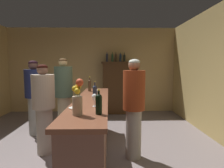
# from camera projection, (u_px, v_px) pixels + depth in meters

# --- Properties ---
(floor) EXTENTS (8.82, 8.82, 0.00)m
(floor) POSITION_uv_depth(u_px,v_px,m) (73.00, 167.00, 2.71)
(floor) COLOR slate
(floor) RESTS_ON ground
(wall_back) EXTENTS (5.60, 0.12, 2.78)m
(wall_back) POSITION_uv_depth(u_px,v_px,m) (92.00, 70.00, 6.01)
(wall_back) COLOR tan
(wall_back) RESTS_ON ground
(bar_counter) EXTENTS (0.53, 2.83, 0.99)m
(bar_counter) POSITION_uv_depth(u_px,v_px,m) (92.00, 128.00, 2.98)
(bar_counter) COLOR brown
(bar_counter) RESTS_ON ground
(display_cabinet) EXTENTS (0.92, 0.42, 1.67)m
(display_cabinet) POSITION_uv_depth(u_px,v_px,m) (116.00, 87.00, 5.78)
(display_cabinet) COLOR #3D2512
(display_cabinet) RESTS_ON ground
(wine_bottle_merlot) EXTENTS (0.07, 0.07, 0.30)m
(wine_bottle_merlot) POSITION_uv_depth(u_px,v_px,m) (95.00, 92.00, 2.87)
(wine_bottle_merlot) COLOR #242A3E
(wine_bottle_merlot) RESTS_ON bar_counter
(wine_bottle_malbec) EXTENTS (0.06, 0.06, 0.32)m
(wine_bottle_malbec) POSITION_uv_depth(u_px,v_px,m) (90.00, 85.00, 3.83)
(wine_bottle_malbec) COLOR #493320
(wine_bottle_malbec) RESTS_ON bar_counter
(wine_bottle_pinot) EXTENTS (0.07, 0.07, 0.28)m
(wine_bottle_pinot) POSITION_uv_depth(u_px,v_px,m) (99.00, 103.00, 1.99)
(wine_bottle_pinot) COLOR black
(wine_bottle_pinot) RESTS_ON bar_counter
(wine_glass_front) EXTENTS (0.08, 0.08, 0.14)m
(wine_glass_front) POSITION_uv_depth(u_px,v_px,m) (97.00, 92.00, 3.03)
(wine_glass_front) COLOR white
(wine_glass_front) RESTS_ON bar_counter
(wine_glass_mid) EXTENTS (0.07, 0.07, 0.17)m
(wine_glass_mid) POSITION_uv_depth(u_px,v_px,m) (94.00, 97.00, 2.38)
(wine_glass_mid) COLOR white
(wine_glass_mid) RESTS_ON bar_counter
(flower_arrangement) EXTENTS (0.13, 0.14, 0.40)m
(flower_arrangement) POSITION_uv_depth(u_px,v_px,m) (78.00, 99.00, 1.95)
(flower_arrangement) COLOR tan
(flower_arrangement) RESTS_ON bar_counter
(cheese_plate) EXTENTS (0.15, 0.15, 0.01)m
(cheese_plate) POSITION_uv_depth(u_px,v_px,m) (75.00, 108.00, 2.28)
(cheese_plate) COLOR white
(cheese_plate) RESTS_ON bar_counter
(display_bottle_left) EXTENTS (0.07, 0.07, 0.32)m
(display_bottle_left) POSITION_uv_depth(u_px,v_px,m) (107.00, 57.00, 5.68)
(display_bottle_left) COLOR #24273B
(display_bottle_left) RESTS_ON display_cabinet
(display_bottle_midleft) EXTENTS (0.07, 0.07, 0.32)m
(display_bottle_midleft) POSITION_uv_depth(u_px,v_px,m) (112.00, 57.00, 5.68)
(display_bottle_midleft) COLOR #27482A
(display_bottle_midleft) RESTS_ON display_cabinet
(display_bottle_center) EXTENTS (0.07, 0.07, 0.32)m
(display_bottle_center) POSITION_uv_depth(u_px,v_px,m) (116.00, 57.00, 5.68)
(display_bottle_center) COLOR #43301E
(display_bottle_center) RESTS_ON display_cabinet
(display_bottle_midright) EXTENTS (0.08, 0.08, 0.30)m
(display_bottle_midright) POSITION_uv_depth(u_px,v_px,m) (120.00, 57.00, 5.69)
(display_bottle_midright) COLOR #19293E
(display_bottle_midright) RESTS_ON display_cabinet
(display_bottle_right) EXTENTS (0.08, 0.08, 0.29)m
(display_bottle_right) POSITION_uv_depth(u_px,v_px,m) (124.00, 58.00, 5.69)
(display_bottle_right) COLOR black
(display_bottle_right) RESTS_ON display_cabinet
(patron_in_navy) EXTENTS (0.38, 0.38, 1.70)m
(patron_in_navy) POSITION_uv_depth(u_px,v_px,m) (64.00, 94.00, 3.87)
(patron_in_navy) COLOR #BAAC8B
(patron_in_navy) RESTS_ON ground
(patron_in_grey) EXTENTS (0.38, 0.38, 1.56)m
(patron_in_grey) POSITION_uv_depth(u_px,v_px,m) (44.00, 106.00, 3.08)
(patron_in_grey) COLOR #A19788
(patron_in_grey) RESTS_ON ground
(patron_redhead) EXTENTS (0.40, 0.40, 1.66)m
(patron_redhead) POSITION_uv_depth(u_px,v_px,m) (34.00, 95.00, 3.97)
(patron_redhead) COLOR gray
(patron_redhead) RESTS_ON ground
(bartender) EXTENTS (0.36, 0.36, 1.64)m
(bartender) POSITION_uv_depth(u_px,v_px,m) (134.00, 105.00, 2.92)
(bartender) COLOR #9C958F
(bartender) RESTS_ON ground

